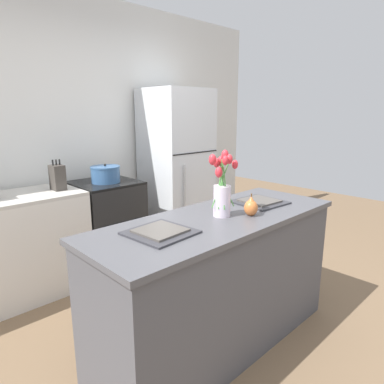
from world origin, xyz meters
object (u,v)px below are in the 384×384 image
Objects in this scene: refrigerator at (177,169)px; plate_setting_right at (259,202)px; pear_figurine at (251,207)px; cooking_pot at (105,174)px; stove_range at (107,225)px; flower_vase at (222,190)px; knife_block at (58,177)px; plate_setting_left at (160,232)px.

refrigerator is 5.14× the size of plate_setting_right.
cooking_pot is (-0.07, 1.69, 0.00)m from pear_figurine.
refrigerator is at bearing 0.04° from stove_range.
plate_setting_right is at bearing -76.56° from cooking_pot.
refrigerator is 4.29× the size of flower_vase.
flower_vase is at bearing -75.72° from knife_block.
flower_vase is 1.57× the size of knife_block.
cooking_pot is (0.07, 1.56, -0.11)m from flower_vase.
stove_range is at bearing 92.18° from pear_figurine.
knife_block reaches higher than pear_figurine.
stove_range is at bearing 70.29° from plate_setting_left.
plate_setting_left is at bearing -133.80° from refrigerator.
flower_vase is 2.90× the size of pear_figurine.
cooking_pot is at bearing 0.02° from knife_block.
plate_setting_left and plate_setting_right have the same top height.
refrigerator is at bearing 69.74° from plate_setting_right.
refrigerator is 12.45× the size of pear_figurine.
knife_block is at bearing -176.13° from stove_range.
plate_setting_right is (-0.58, -1.58, 0.01)m from refrigerator.
pear_figurine is 0.54× the size of knife_block.
pear_figurine is 0.41× the size of plate_setting_left.
refrigerator is at bearing 62.85° from pear_figurine.
plate_setting_right is 1.24× the size of cooking_pot.
plate_setting_left is 1.65m from cooking_pot.
cooking_pot is at bearing 87.29° from flower_vase.
stove_range is 3.12× the size of cooking_pot.
knife_block is at bearing 104.28° from flower_vase.
refrigerator is at bearing 1.32° from knife_block.
pear_figurine reaches higher than plate_setting_right.
knife_block is (-0.84, 1.55, 0.08)m from plate_setting_right.
flower_vase is 1.20× the size of plate_setting_left.
plate_setting_right is (0.37, -1.58, 0.48)m from stove_range.
stove_range is 2.10× the size of flower_vase.
plate_setting_left reaches higher than stove_range.
refrigerator is 1.91m from flower_vase.
plate_setting_left is at bearing -109.96° from cooking_pot.
refrigerator is at bearing 46.20° from plate_setting_left.
cooking_pot is (-0.00, -0.03, 0.53)m from stove_range.
cooking_pot reaches higher than plate_setting_left.
knife_block is at bearing -179.98° from cooking_pot.
pear_figurine is at bearing -117.15° from refrigerator.
flower_vase is 1.20× the size of plate_setting_right.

